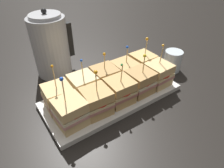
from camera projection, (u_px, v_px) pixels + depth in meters
ground_plane at (112, 98)px, 0.73m from camera, size 6.00×6.00×0.00m
serving_platter at (112, 96)px, 0.72m from camera, size 0.49×0.21×0.02m
sandwich_front_far_left at (71, 112)px, 0.58m from camera, size 0.09×0.09×0.17m
sandwich_front_left at (96, 101)px, 0.62m from camera, size 0.09×0.09×0.16m
sandwich_front_center at (119, 91)px, 0.66m from camera, size 0.09×0.09×0.15m
sandwich_front_right at (140, 82)px, 0.70m from camera, size 0.09×0.09×0.15m
sandwich_front_far_right at (158, 74)px, 0.74m from camera, size 0.09×0.09×0.16m
sandwich_back_far_left at (58, 97)px, 0.64m from camera, size 0.09×0.09×0.16m
sandwich_back_left at (83, 87)px, 0.68m from camera, size 0.09×0.09×0.15m
sandwich_back_center at (105, 78)px, 0.72m from camera, size 0.09×0.09×0.15m
sandwich_back_right at (125, 71)px, 0.76m from camera, size 0.09×0.09×0.15m
sandwich_back_far_right at (142, 64)px, 0.80m from camera, size 0.09×0.09×0.15m
kettle_steel at (51, 46)px, 0.79m from camera, size 0.16×0.14×0.27m
drinking_glass at (173, 61)px, 0.85m from camera, size 0.07×0.07×0.09m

